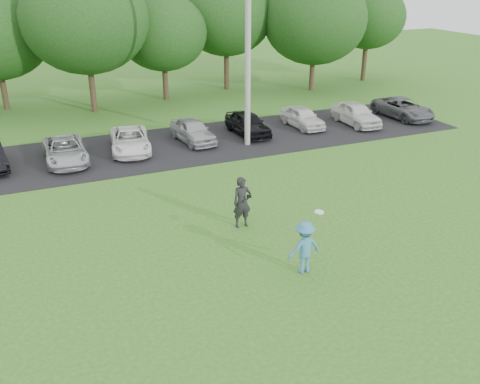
# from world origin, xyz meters

# --- Properties ---
(ground) EXTENTS (100.00, 100.00, 0.00)m
(ground) POSITION_xyz_m (0.00, 0.00, 0.00)
(ground) COLOR #30661D
(ground) RESTS_ON ground
(parking_lot) EXTENTS (32.00, 6.50, 0.03)m
(parking_lot) POSITION_xyz_m (0.00, 13.00, 0.01)
(parking_lot) COLOR black
(parking_lot) RESTS_ON ground
(utility_pole) EXTENTS (0.28, 0.28, 9.54)m
(utility_pole) POSITION_xyz_m (3.98, 11.74, 4.77)
(utility_pole) COLOR #979893
(utility_pole) RESTS_ON ground
(frisbee_player) EXTENTS (1.09, 0.66, 2.01)m
(frisbee_player) POSITION_xyz_m (0.54, 0.01, 0.82)
(frisbee_player) COLOR teal
(frisbee_player) RESTS_ON ground
(camera_bystander) EXTENTS (0.68, 0.46, 1.81)m
(camera_bystander) POSITION_xyz_m (0.07, 3.48, 0.91)
(camera_bystander) COLOR black
(camera_bystander) RESTS_ON ground
(parked_cars) EXTENTS (30.97, 4.48, 1.25)m
(parked_cars) POSITION_xyz_m (0.35, 12.97, 0.61)
(parked_cars) COLOR silver
(parked_cars) RESTS_ON parking_lot
(tree_row) EXTENTS (42.39, 9.85, 8.64)m
(tree_row) POSITION_xyz_m (1.51, 22.76, 4.91)
(tree_row) COLOR #38281C
(tree_row) RESTS_ON ground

